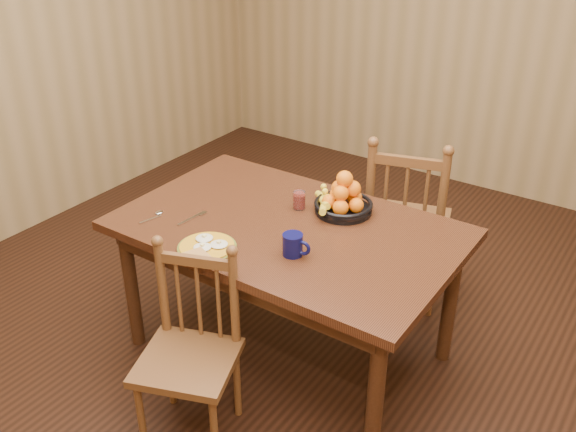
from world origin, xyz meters
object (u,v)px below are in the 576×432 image
Objects in this scene: chair_far at (406,223)px; fruit_bowl at (342,199)px; dining_table at (288,241)px; breakfast_plate at (207,247)px; coffee_mug at (294,245)px; chair_near at (190,353)px.

chair_far reaches higher than fruit_bowl.
chair_far is 0.61m from fruit_bowl.
dining_table is 0.84m from chair_far.
fruit_bowl is (0.32, 0.65, 0.05)m from breakfast_plate.
breakfast_plate is at bearing -152.28° from coffee_mug.
coffee_mug is at bearing -50.55° from dining_table.
chair_far is 1.48m from chair_near.
dining_table is 0.30m from coffee_mug.
chair_far is at bearing 75.41° from fruit_bowl.
chair_far reaches higher than dining_table.
chair_far reaches higher than chair_near.
chair_near is at bearing -101.18° from fruit_bowl.
chair_far is at bearing 83.86° from coffee_mug.
chair_far reaches higher than breakfast_plate.
dining_table is 4.94× the size of fruit_bowl.
chair_far is at bearing 70.48° from dining_table.
coffee_mug is (0.21, 0.47, 0.37)m from chair_near.
coffee_mug is at bearing 45.09° from chair_near.
dining_table is 0.72m from chair_near.
dining_table is 1.82× the size of chair_near.
breakfast_plate is at bearing 52.25° from chair_far.
dining_table is at bearing -118.11° from fruit_bowl.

